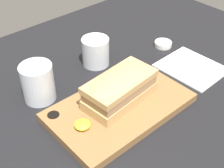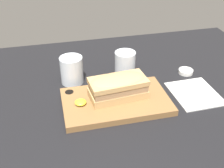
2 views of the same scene
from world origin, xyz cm
name	(u,v)px [view 1 (image 1 of 2)]	position (x,y,z in cm)	size (l,w,h in cm)	color
dining_table	(114,132)	(0.00, 0.00, 1.00)	(142.57, 109.42, 2.00)	black
serving_board	(119,107)	(5.11, 3.71, 3.01)	(32.93, 19.90, 2.06)	olive
sandwich	(120,87)	(6.09, 4.72, 7.99)	(18.20, 10.23, 7.39)	tan
mustard_dollop	(82,125)	(-5.84, 3.51, 4.72)	(3.51, 3.51, 1.41)	yellow
water_glass	(38,85)	(-6.43, 20.08, 6.13)	(7.85, 7.85, 9.51)	silver
wine_glass	(96,53)	(13.43, 22.63, 5.58)	(7.62, 7.62, 7.96)	silver
napkin	(191,68)	(31.92, 3.00, 2.20)	(14.88, 17.02, 0.40)	white
condiment_dish	(163,44)	(35.09, 16.27, 2.72)	(5.28, 5.28, 1.43)	white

